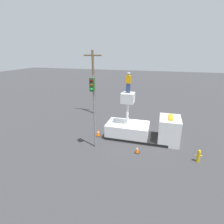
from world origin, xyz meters
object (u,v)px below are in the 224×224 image
Objects in this scene: bucket_truck at (143,129)px; traffic_cone_rear at (98,133)px; worker at (128,83)px; traffic_light_pole at (93,99)px; traffic_cone_curbside at (137,149)px; utility_pole at (93,81)px; fire_hydrant at (199,156)px.

traffic_cone_rear is at bearing -171.17° from bucket_truck.
traffic_light_pole is at bearing -128.44° from worker.
traffic_cone_curbside is at bearing -62.15° from worker.
bucket_truck is 10.19× the size of traffic_cone_curbside.
traffic_light_pole is 8.62m from utility_pole.
utility_pole is at bearing 142.47° from bucket_truck.
traffic_cone_curbside is (1.36, -2.57, -4.81)m from worker.
traffic_cone_curbside is (-4.46, -0.05, -0.18)m from fire_hydrant.
traffic_cone_rear is 7.58m from utility_pole.
traffic_light_pole is 9.37× the size of traffic_cone_curbside.
utility_pole reaches higher than bucket_truck.
traffic_cone_rear is at bearing -65.57° from utility_pole.
traffic_cone_rear reaches higher than traffic_cone_curbside.
traffic_light_pole reaches higher than bucket_truck.
traffic_cone_rear is (-2.65, -0.65, -4.78)m from worker.
worker is 7.85m from fire_hydrant.
utility_pole is (-6.87, 5.28, 3.31)m from bucket_truck.
traffic_cone_rear is (-0.47, 2.09, -3.88)m from traffic_light_pole.
fire_hydrant is 4.46m from traffic_cone_curbside.
traffic_cone_rear is at bearing -166.24° from worker.
worker is at bearing 51.56° from traffic_light_pole.
traffic_cone_rear is 4.45m from traffic_cone_curbside.
fire_hydrant is (7.99, 0.22, -3.73)m from traffic_light_pole.
utility_pole reaches higher than traffic_light_pole.
traffic_cone_rear is at bearing 154.37° from traffic_cone_curbside.
traffic_cone_rear is 0.09× the size of utility_pole.
bucket_truck is 4.27m from traffic_cone_rear.
utility_pole reaches higher than traffic_cone_curbside.
utility_pole is (-5.34, 5.28, -0.89)m from worker.
utility_pole is at bearing 114.43° from traffic_cone_rear.
bucket_truck is at bearing -37.53° from utility_pole.
worker is at bearing 156.55° from fire_hydrant.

